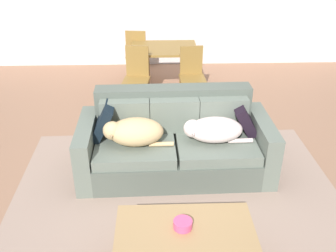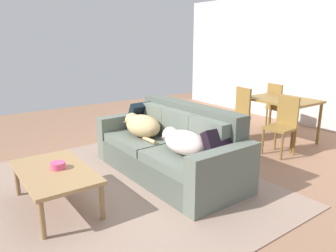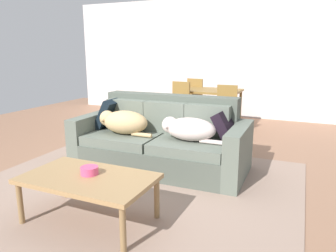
% 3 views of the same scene
% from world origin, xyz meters
% --- Properties ---
extents(ground_plane, '(10.00, 10.00, 0.00)m').
position_xyz_m(ground_plane, '(0.00, 0.00, 0.00)').
color(ground_plane, '#93694F').
extents(area_rug, '(3.64, 3.20, 0.01)m').
position_xyz_m(area_rug, '(0.09, -0.55, 0.01)').
color(area_rug, gray).
rests_on(area_rug, ground).
extents(couch, '(2.23, 1.03, 0.93)m').
position_xyz_m(couch, '(0.09, 0.20, 0.35)').
color(couch, '#4E564C').
rests_on(couch, ground).
extents(dog_on_left_cushion, '(0.78, 0.41, 0.30)m').
position_xyz_m(dog_on_left_cushion, '(-0.38, 0.01, 0.61)').
color(dog_on_left_cushion, tan).
rests_on(dog_on_left_cushion, couch).
extents(dog_on_right_cushion, '(0.78, 0.39, 0.28)m').
position_xyz_m(dog_on_right_cushion, '(0.51, 0.05, 0.59)').
color(dog_on_right_cushion, beige).
rests_on(dog_on_right_cushion, couch).
extents(throw_pillow_by_left_arm, '(0.29, 0.43, 0.43)m').
position_xyz_m(throw_pillow_by_left_arm, '(-0.73, 0.23, 0.64)').
color(throw_pillow_by_left_arm, black).
rests_on(throw_pillow_by_left_arm, couch).
extents(throw_pillow_by_right_arm, '(0.31, 0.38, 0.38)m').
position_xyz_m(throw_pillow_by_right_arm, '(0.92, 0.27, 0.62)').
color(throw_pillow_by_right_arm, black).
rests_on(throw_pillow_by_right_arm, couch).
extents(coffee_table, '(1.16, 0.68, 0.43)m').
position_xyz_m(coffee_table, '(0.10, -1.36, 0.39)').
color(coffee_table, '#A58051').
rests_on(coffee_table, ground).
extents(bowl_on_coffee_table, '(0.16, 0.16, 0.07)m').
position_xyz_m(bowl_on_coffee_table, '(0.08, -1.31, 0.47)').
color(bowl_on_coffee_table, '#EA4C7F').
rests_on(bowl_on_coffee_table, coffee_table).
extents(dining_table, '(1.12, 0.85, 0.76)m').
position_xyz_m(dining_table, '(0.02, 2.62, 0.68)').
color(dining_table, olive).
rests_on(dining_table, ground).
extents(dining_chair_near_left, '(0.45, 0.45, 0.95)m').
position_xyz_m(dining_chair_near_left, '(-0.42, 2.00, 0.52)').
color(dining_chair_near_left, olive).
rests_on(dining_chair_near_left, ground).
extents(dining_chair_near_right, '(0.42, 0.42, 0.91)m').
position_xyz_m(dining_chair_near_right, '(0.46, 2.07, 0.50)').
color(dining_chair_near_right, olive).
rests_on(dining_chair_near_right, ground).
extents(dining_chair_far_left, '(0.45, 0.45, 0.93)m').
position_xyz_m(dining_chair_far_left, '(-0.46, 3.16, 0.51)').
color(dining_chair_far_left, olive).
rests_on(dining_chair_far_left, ground).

